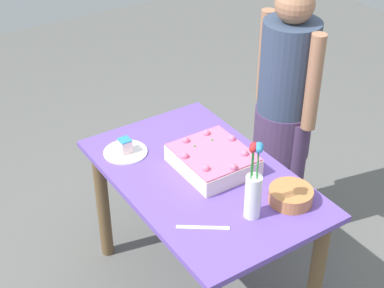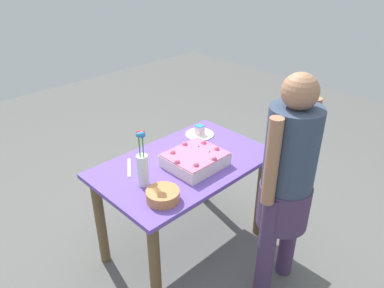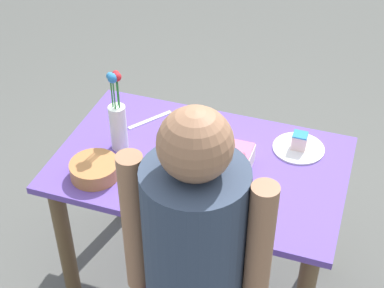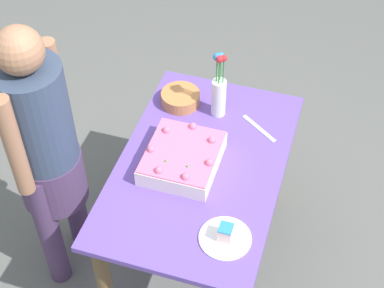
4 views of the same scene
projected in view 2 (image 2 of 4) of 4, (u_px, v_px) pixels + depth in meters
ground_plane at (185, 245)px, 2.90m from camera, size 8.00×8.00×0.00m
dining_table at (184, 180)px, 2.60m from camera, size 1.19×0.75×0.75m
sheet_cake at (195, 159)px, 2.48m from camera, size 0.36×0.32×0.11m
serving_plate_with_slice at (200, 132)px, 2.88m from camera, size 0.22×0.22×0.08m
cake_knife at (129, 167)px, 2.47m from camera, size 0.15×0.19×0.00m
flower_vase at (143, 165)px, 2.24m from camera, size 0.07×0.07×0.37m
fruit_bowl at (163, 195)px, 2.15m from camera, size 0.20×0.20×0.06m
person_standing at (287, 178)px, 2.19m from camera, size 0.45×0.31×1.49m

